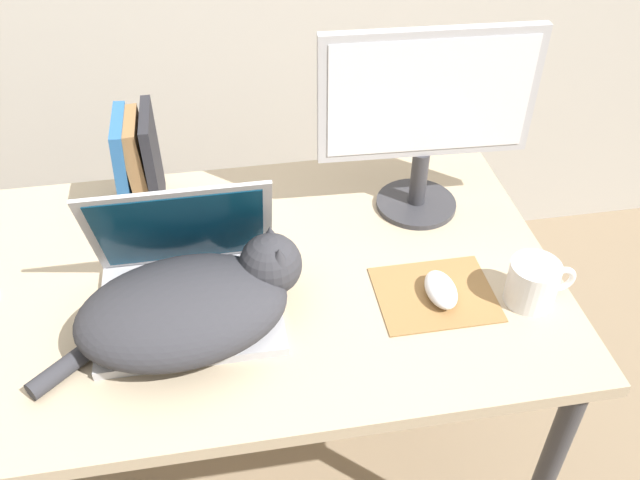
{
  "coord_description": "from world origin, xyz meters",
  "views": [
    {
      "loc": [
        -0.01,
        -0.6,
        1.61
      ],
      "look_at": [
        0.15,
        0.34,
        0.81
      ],
      "focal_mm": 38.0,
      "sensor_mm": 36.0,
      "label": 1
    }
  ],
  "objects_px": {
    "laptop": "(188,284)",
    "book_row": "(138,164)",
    "cat": "(193,305)",
    "computer_mouse": "(441,290)",
    "external_monitor": "(426,113)",
    "mug": "(534,283)"
  },
  "relations": [
    {
      "from": "laptop",
      "to": "book_row",
      "type": "bearing_deg",
      "value": 105.53
    },
    {
      "from": "cat",
      "to": "laptop",
      "type": "bearing_deg",
      "value": 97.05
    },
    {
      "from": "computer_mouse",
      "to": "external_monitor",
      "type": "bearing_deg",
      "value": 83.11
    },
    {
      "from": "laptop",
      "to": "external_monitor",
      "type": "xyz_separation_m",
      "value": [
        0.49,
        0.22,
        0.18
      ]
    },
    {
      "from": "cat",
      "to": "book_row",
      "type": "height_order",
      "value": "book_row"
    },
    {
      "from": "cat",
      "to": "mug",
      "type": "height_order",
      "value": "cat"
    },
    {
      "from": "book_row",
      "to": "computer_mouse",
      "type": "bearing_deg",
      "value": -34.92
    },
    {
      "from": "external_monitor",
      "to": "computer_mouse",
      "type": "relative_size",
      "value": 4.4
    },
    {
      "from": "external_monitor",
      "to": "book_row",
      "type": "xyz_separation_m",
      "value": [
        -0.58,
        0.1,
        -0.12
      ]
    },
    {
      "from": "laptop",
      "to": "computer_mouse",
      "type": "distance_m",
      "value": 0.46
    },
    {
      "from": "laptop",
      "to": "mug",
      "type": "relative_size",
      "value": 2.49
    },
    {
      "from": "computer_mouse",
      "to": "book_row",
      "type": "xyz_separation_m",
      "value": [
        -0.55,
        0.38,
        0.09
      ]
    },
    {
      "from": "cat",
      "to": "book_row",
      "type": "relative_size",
      "value": 2.11
    },
    {
      "from": "cat",
      "to": "mug",
      "type": "xyz_separation_m",
      "value": [
        0.61,
        -0.02,
        -0.02
      ]
    },
    {
      "from": "external_monitor",
      "to": "mug",
      "type": "height_order",
      "value": "external_monitor"
    },
    {
      "from": "cat",
      "to": "book_row",
      "type": "bearing_deg",
      "value": 104.03
    },
    {
      "from": "laptop",
      "to": "computer_mouse",
      "type": "relative_size",
      "value": 3.3
    },
    {
      "from": "laptop",
      "to": "external_monitor",
      "type": "height_order",
      "value": "external_monitor"
    },
    {
      "from": "laptop",
      "to": "book_row",
      "type": "distance_m",
      "value": 0.34
    },
    {
      "from": "laptop",
      "to": "book_row",
      "type": "relative_size",
      "value": 1.45
    },
    {
      "from": "book_row",
      "to": "cat",
      "type": "bearing_deg",
      "value": -75.97
    },
    {
      "from": "laptop",
      "to": "mug",
      "type": "height_order",
      "value": "laptop"
    }
  ]
}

